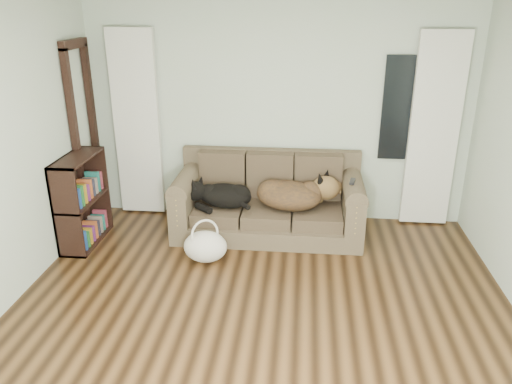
# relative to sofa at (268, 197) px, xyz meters

# --- Properties ---
(floor) EXTENTS (5.00, 5.00, 0.00)m
(floor) POSITION_rel_sofa_xyz_m (0.06, -1.97, -0.45)
(floor) COLOR black
(floor) RESTS_ON ground
(wall_back) EXTENTS (4.50, 0.04, 2.60)m
(wall_back) POSITION_rel_sofa_xyz_m (0.06, 0.53, 0.85)
(wall_back) COLOR beige
(wall_back) RESTS_ON ground
(curtain_left) EXTENTS (0.55, 0.08, 2.25)m
(curtain_left) POSITION_rel_sofa_xyz_m (-1.64, 0.45, 0.70)
(curtain_left) COLOR silver
(curtain_left) RESTS_ON ground
(curtain_right) EXTENTS (0.55, 0.08, 2.25)m
(curtain_right) POSITION_rel_sofa_xyz_m (1.86, 0.45, 0.70)
(curtain_right) COLOR silver
(curtain_right) RESTS_ON ground
(window_pane) EXTENTS (0.50, 0.03, 1.20)m
(window_pane) POSITION_rel_sofa_xyz_m (1.51, 0.50, 0.95)
(window_pane) COLOR black
(window_pane) RESTS_ON wall_back
(door_casing) EXTENTS (0.07, 0.60, 2.10)m
(door_casing) POSITION_rel_sofa_xyz_m (-2.14, 0.08, 0.60)
(door_casing) COLOR black
(door_casing) RESTS_ON ground
(sofa) EXTENTS (2.13, 0.92, 0.87)m
(sofa) POSITION_rel_sofa_xyz_m (0.00, 0.00, 0.00)
(sofa) COLOR #413825
(sofa) RESTS_ON floor
(dog_black_lab) EXTENTS (0.70, 0.56, 0.26)m
(dog_black_lab) POSITION_rel_sofa_xyz_m (-0.52, -0.08, 0.03)
(dog_black_lab) COLOR black
(dog_black_lab) RESTS_ON sofa
(dog_shepherd) EXTENTS (0.88, 0.70, 0.34)m
(dog_shepherd) POSITION_rel_sofa_xyz_m (0.29, -0.04, 0.04)
(dog_shepherd) COLOR black
(dog_shepherd) RESTS_ON sofa
(tv_remote) EXTENTS (0.08, 0.19, 0.02)m
(tv_remote) POSITION_rel_sofa_xyz_m (0.93, -0.15, 0.28)
(tv_remote) COLOR black
(tv_remote) RESTS_ON sofa
(tote_bag) EXTENTS (0.54, 0.47, 0.33)m
(tote_bag) POSITION_rel_sofa_xyz_m (-0.60, -0.75, -0.29)
(tote_bag) COLOR silver
(tote_bag) RESTS_ON floor
(bookshelf) EXTENTS (0.33, 0.81, 1.01)m
(bookshelf) POSITION_rel_sofa_xyz_m (-2.03, -0.44, 0.05)
(bookshelf) COLOR black
(bookshelf) RESTS_ON floor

